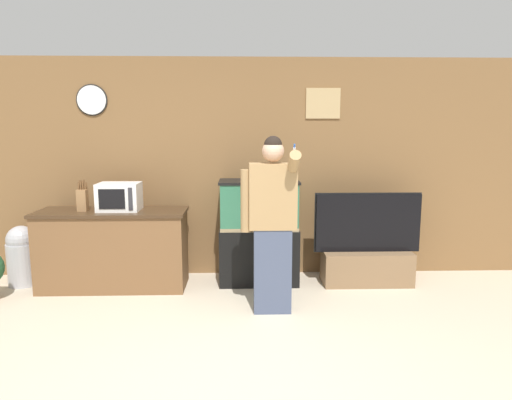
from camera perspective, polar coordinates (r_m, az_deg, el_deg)
ground_plane at (r=3.51m, az=-2.24°, el=-21.61°), size 18.00×18.00×0.00m
wall_back_paneled at (r=5.52m, az=-2.12°, el=4.01°), size 10.00×0.08×2.60m
counter_island at (r=5.37m, az=-17.39°, el=-5.88°), size 1.64×0.59×0.88m
microwave at (r=5.24m, az=-16.72°, el=0.40°), size 0.45×0.34×0.30m
knife_block at (r=5.33m, az=-20.87°, el=0.09°), size 0.10×0.10×0.34m
aquarium_on_stand at (r=5.26m, az=0.37°, el=-4.02°), size 0.90×0.46×1.20m
tv_on_stand at (r=5.44m, az=13.67°, el=-6.96°), size 1.22×0.40×1.06m
person_standing at (r=4.37m, az=1.97°, el=-2.79°), size 0.54×0.41×1.71m
trash_bin at (r=5.89m, az=-27.18°, el=-6.12°), size 0.34×0.34×0.69m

